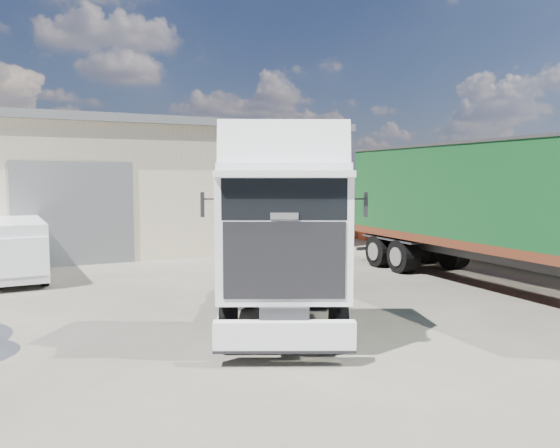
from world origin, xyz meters
name	(u,v)px	position (x,y,z in m)	size (l,w,h in m)	color
ground	(230,332)	(0.00, 0.00, 0.00)	(120.00, 120.00, 0.00)	black
brick_boundary_wall	(456,224)	(11.50, 6.00, 1.25)	(0.35, 26.00, 2.50)	brown
tractor_unit	(283,247)	(0.95, -0.44, 1.71)	(4.59, 6.33, 4.06)	black
box_trailer	(510,200)	(8.26, 0.59, 2.47)	(3.10, 12.28, 4.05)	#2D2D30
panel_van	(10,250)	(-3.99, 7.90, 0.93)	(1.97, 4.47, 1.80)	black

